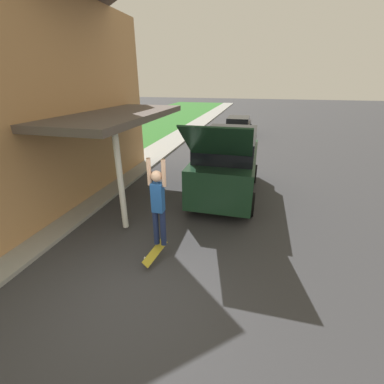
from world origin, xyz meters
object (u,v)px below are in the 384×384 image
object	(u,v)px
skateboard	(155,252)
suv_parked	(227,162)
car_down_street	(238,126)
skateboarder	(158,203)

from	to	relation	value
skateboard	suv_parked	bearing A→B (deg)	76.22
car_down_street	skateboard	xyz separation A→B (m)	(-0.48, -16.09, -0.37)
suv_parked	skateboarder	distance (m)	4.41
car_down_street	skateboarder	distance (m)	16.02
skateboarder	skateboard	size ratio (longest dim) A/B	2.62
skateboarder	skateboard	world-z (taller)	skateboarder
car_down_street	skateboarder	bearing A→B (deg)	-91.35
car_down_street	skateboarder	size ratio (longest dim) A/B	2.26
car_down_street	skateboard	bearing A→B (deg)	-91.72
skateboard	skateboarder	bearing A→B (deg)	44.05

